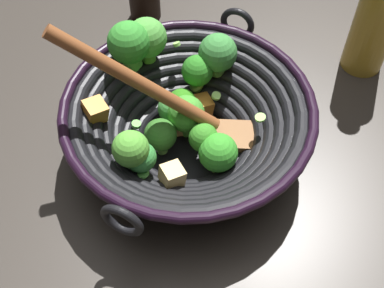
# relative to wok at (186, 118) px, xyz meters

# --- Properties ---
(ground_plane) EXTENTS (4.00, 4.00, 0.00)m
(ground_plane) POSITION_rel_wok_xyz_m (0.00, 0.01, -0.07)
(ground_plane) COLOR #332D28
(wok) EXTENTS (0.36, 0.34, 0.23)m
(wok) POSITION_rel_wok_xyz_m (0.00, 0.00, 0.00)
(wok) COLOR black
(wok) RESTS_ON ground
(cooking_oil_bottle) EXTENTS (0.07, 0.07, 0.26)m
(cooking_oil_bottle) POSITION_rel_wok_xyz_m (-0.33, 0.07, 0.04)
(cooking_oil_bottle) COLOR gold
(cooking_oil_bottle) RESTS_ON ground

